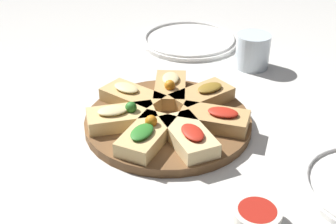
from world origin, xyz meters
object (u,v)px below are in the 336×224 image
object	(u,v)px
plate_left	(189,40)
serving_board	(168,122)
water_glass	(253,51)
dipping_bowl	(257,216)

from	to	relation	value
plate_left	serving_board	bearing A→B (deg)	-48.29
water_glass	dipping_bowl	size ratio (longest dim) A/B	1.13
serving_board	plate_left	size ratio (longest dim) A/B	1.24
water_glass	dipping_bowl	distance (m)	0.51
serving_board	dipping_bowl	xyz separation A→B (m)	(0.27, -0.07, 0.00)
serving_board	plate_left	bearing A→B (deg)	131.71
water_glass	plate_left	bearing A→B (deg)	-176.24
water_glass	dipping_bowl	bearing A→B (deg)	-48.32
serving_board	water_glass	bearing A→B (deg)	102.22
serving_board	plate_left	world-z (taller)	serving_board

